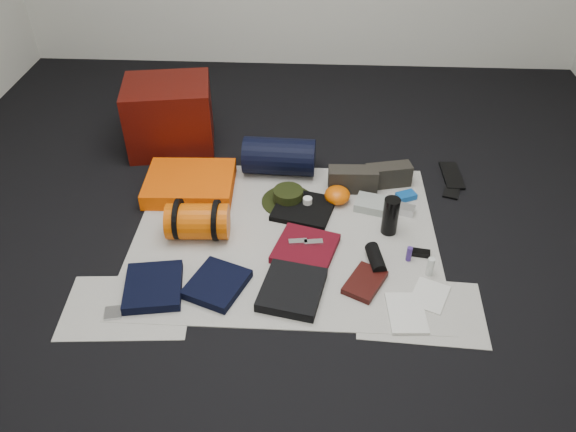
{
  "coord_description": "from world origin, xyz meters",
  "views": [
    {
      "loc": [
        0.14,
        -2.28,
        1.94
      ],
      "look_at": [
        0.01,
        0.04,
        0.1
      ],
      "focal_mm": 35.0,
      "sensor_mm": 36.0,
      "label": 1
    }
  ],
  "objects_px": {
    "red_cabinet": "(170,116)",
    "navy_duffel": "(279,156)",
    "water_bottle": "(390,216)",
    "compact_camera": "(404,209)",
    "stuff_sack": "(198,221)",
    "paperback_book": "(365,282)",
    "sleeping_pad": "(190,183)"
  },
  "relations": [
    {
      "from": "red_cabinet",
      "to": "stuff_sack",
      "type": "height_order",
      "value": "red_cabinet"
    },
    {
      "from": "water_bottle",
      "to": "compact_camera",
      "type": "xyz_separation_m",
      "value": [
        0.1,
        0.17,
        -0.08
      ]
    },
    {
      "from": "sleeping_pad",
      "to": "paperback_book",
      "type": "height_order",
      "value": "sleeping_pad"
    },
    {
      "from": "compact_camera",
      "to": "stuff_sack",
      "type": "bearing_deg",
      "value": -147.0
    },
    {
      "from": "sleeping_pad",
      "to": "stuff_sack",
      "type": "xyz_separation_m",
      "value": [
        0.12,
        -0.41,
        0.05
      ]
    },
    {
      "from": "paperback_book",
      "to": "sleeping_pad",
      "type": "bearing_deg",
      "value": 171.47
    },
    {
      "from": "stuff_sack",
      "to": "water_bottle",
      "type": "xyz_separation_m",
      "value": [
        1.01,
        0.08,
        0.01
      ]
    },
    {
      "from": "water_bottle",
      "to": "compact_camera",
      "type": "height_order",
      "value": "water_bottle"
    },
    {
      "from": "sleeping_pad",
      "to": "stuff_sack",
      "type": "height_order",
      "value": "stuff_sack"
    },
    {
      "from": "red_cabinet",
      "to": "stuff_sack",
      "type": "bearing_deg",
      "value": -79.36
    },
    {
      "from": "stuff_sack",
      "to": "compact_camera",
      "type": "relative_size",
      "value": 2.87
    },
    {
      "from": "stuff_sack",
      "to": "compact_camera",
      "type": "distance_m",
      "value": 1.14
    },
    {
      "from": "red_cabinet",
      "to": "navy_duffel",
      "type": "height_order",
      "value": "red_cabinet"
    },
    {
      "from": "sleeping_pad",
      "to": "stuff_sack",
      "type": "relative_size",
      "value": 1.57
    },
    {
      "from": "red_cabinet",
      "to": "compact_camera",
      "type": "relative_size",
      "value": 4.71
    },
    {
      "from": "navy_duffel",
      "to": "paperback_book",
      "type": "distance_m",
      "value": 1.06
    },
    {
      "from": "compact_camera",
      "to": "paperback_book",
      "type": "relative_size",
      "value": 0.5
    },
    {
      "from": "water_bottle",
      "to": "stuff_sack",
      "type": "bearing_deg",
      "value": -175.22
    },
    {
      "from": "compact_camera",
      "to": "paperback_book",
      "type": "xyz_separation_m",
      "value": [
        -0.25,
        -0.58,
        -0.01
      ]
    },
    {
      "from": "red_cabinet",
      "to": "sleeping_pad",
      "type": "bearing_deg",
      "value": -76.83
    },
    {
      "from": "navy_duffel",
      "to": "compact_camera",
      "type": "height_order",
      "value": "navy_duffel"
    },
    {
      "from": "navy_duffel",
      "to": "water_bottle",
      "type": "bearing_deg",
      "value": -38.84
    },
    {
      "from": "navy_duffel",
      "to": "water_bottle",
      "type": "xyz_separation_m",
      "value": [
        0.62,
        -0.54,
        -0.01
      ]
    },
    {
      "from": "stuff_sack",
      "to": "water_bottle",
      "type": "bearing_deg",
      "value": 4.78
    },
    {
      "from": "compact_camera",
      "to": "red_cabinet",
      "type": "bearing_deg",
      "value": 175.69
    },
    {
      "from": "red_cabinet",
      "to": "navy_duffel",
      "type": "distance_m",
      "value": 0.78
    },
    {
      "from": "red_cabinet",
      "to": "water_bottle",
      "type": "bearing_deg",
      "value": -41.05
    },
    {
      "from": "stuff_sack",
      "to": "compact_camera",
      "type": "bearing_deg",
      "value": 13.0
    },
    {
      "from": "paperback_book",
      "to": "compact_camera",
      "type": "bearing_deg",
      "value": 94.77
    },
    {
      "from": "red_cabinet",
      "to": "stuff_sack",
      "type": "distance_m",
      "value": 0.97
    },
    {
      "from": "water_bottle",
      "to": "compact_camera",
      "type": "distance_m",
      "value": 0.22
    },
    {
      "from": "stuff_sack",
      "to": "paperback_book",
      "type": "height_order",
      "value": "stuff_sack"
    }
  ]
}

